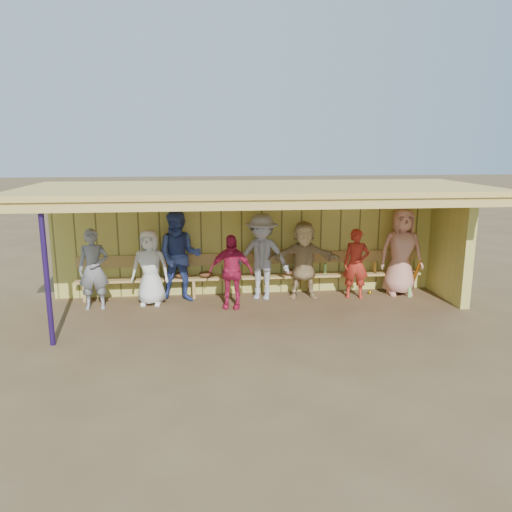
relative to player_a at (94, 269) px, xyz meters
The scene contains 12 objects.
ground 3.40m from the player_a, ahead, with size 90.00×90.00×0.00m, color brown.
player_a is the anchor object (origin of this frame).
player_b 1.11m from the player_a, ahead, with size 0.78×0.50×1.59m, color white.
player_c 1.74m from the player_a, 11.24° to the left, with size 0.95×0.74×1.95m, color #374A97.
player_d 2.76m from the player_a, ahead, with size 0.89×0.37×1.52m, color #BB1D46.
player_e 3.46m from the player_a, ahead, with size 1.20×0.69×1.86m, color #9899A0.
player_f 4.37m from the player_a, ahead, with size 1.56×0.50×1.68m, color tan.
player_g 5.48m from the player_a, ahead, with size 0.55×0.36×1.51m, color #B22A1C.
player_h 6.55m from the player_a, ahead, with size 0.95×0.62×1.94m, color tan.
dugout_structure 3.77m from the player_a, ahead, with size 8.80×3.20×2.50m.
bench 3.34m from the player_a, 11.12° to the left, with size 7.60×0.34×0.93m.
dugout_equipment 3.48m from the player_a, ahead, with size 5.41×0.62×0.80m.
Camera 1 is at (-1.04, -9.52, 3.26)m, focal length 35.00 mm.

